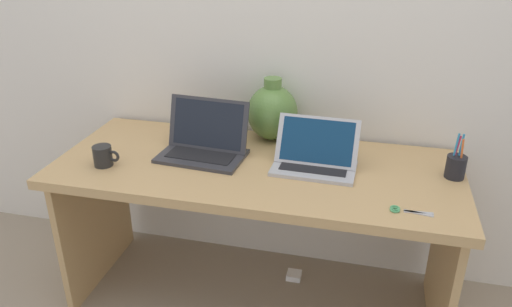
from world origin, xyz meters
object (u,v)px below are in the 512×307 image
laptop_right (315,155)px  power_brick (294,275)px  laptop_left (205,141)px  pen_cup (456,166)px  scissors (403,210)px  green_vase (272,112)px  coffee_mug (103,156)px

laptop_right → power_brick: 0.77m
laptop_left → pen_cup: (1.02, 0.03, -0.01)m
laptop_right → scissors: size_ratio=2.30×
power_brick → laptop_right: bearing=-59.4°
laptop_left → power_brick: 0.86m
scissors → power_brick: bearing=136.1°
laptop_right → pen_cup: size_ratio=1.88×
power_brick → laptop_left: bearing=-160.3°
laptop_left → power_brick: bearing=19.7°
power_brick → green_vase: bearing=144.8°
laptop_left → coffee_mug: (-0.37, -0.20, -0.02)m
laptop_left → coffee_mug: laptop_left is taller
green_vase → power_brick: green_vase is taller
pen_cup → green_vase: bearing=164.8°
scissors → power_brick: scissors is taller
green_vase → power_brick: 0.84m
laptop_right → laptop_left: bearing=178.4°
laptop_left → scissors: 0.87m
scissors → green_vase: bearing=138.1°
laptop_right → green_vase: size_ratio=1.18×
power_brick → coffee_mug: bearing=-155.8°
laptop_right → scissors: laptop_right is taller
green_vase → pen_cup: 0.81m
pen_cup → laptop_left: bearing=-178.4°
green_vase → power_brick: size_ratio=4.10×
laptop_left → laptop_right: size_ratio=1.10×
pen_cup → scissors: pen_cup is taller
scissors → laptop_left: bearing=161.2°
laptop_right → pen_cup: laptop_right is taller
laptop_right → scissors: bearing=-37.7°
laptop_right → scissors: 0.44m
laptop_left → green_vase: 0.35m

